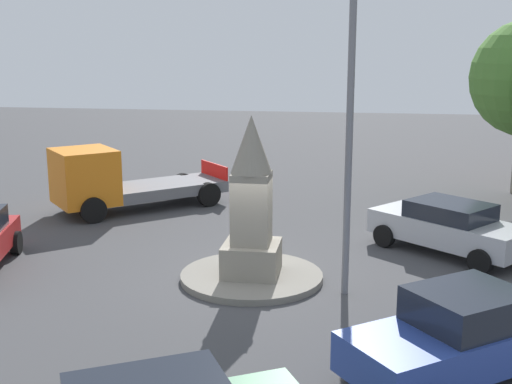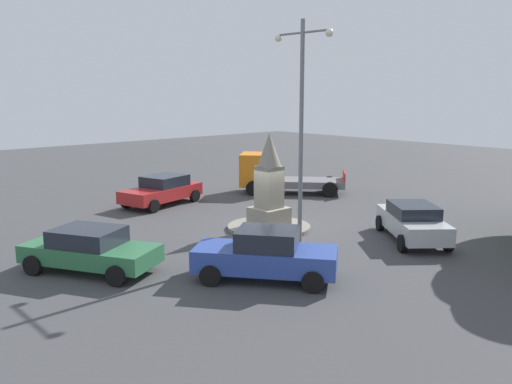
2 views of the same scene
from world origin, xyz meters
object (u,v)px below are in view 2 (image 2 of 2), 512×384
car_green_passing (90,249)px  car_red_waiting (162,190)px  car_silver_far_side (412,221)px  truck_orange_approaching (275,174)px  car_blue_parked_left (266,255)px  monument (269,185)px  streetlamp (302,113)px

car_green_passing → car_red_waiting: bearing=134.7°
car_silver_far_side → car_red_waiting: (-12.21, -3.53, 0.00)m
car_green_passing → truck_orange_approaching: (-5.69, 13.86, 0.32)m
car_red_waiting → car_blue_parked_left: 12.17m
monument → truck_orange_approaching: size_ratio=0.68×
monument → car_silver_far_side: size_ratio=0.89×
monument → car_green_passing: bearing=-89.9°
monument → car_silver_far_side: bearing=30.2°
streetlamp → car_green_passing: streetlamp is taller
streetlamp → car_silver_far_side: streetlamp is taller
monument → car_red_waiting: bearing=-175.1°
monument → car_green_passing: size_ratio=0.83×
streetlamp → car_green_passing: (-2.26, -7.38, -4.16)m
car_silver_far_side → car_red_waiting: 12.71m
streetlamp → car_red_waiting: size_ratio=1.75×
car_silver_far_side → truck_orange_approaching: (-10.66, 3.01, 0.29)m
car_silver_far_side → streetlamp: bearing=-128.1°
monument → streetlamp: size_ratio=0.47×
monument → car_silver_far_side: 5.88m
car_red_waiting → monument: bearing=4.9°
streetlamp → truck_orange_approaching: streetlamp is taller
monument → car_green_passing: monument is taller
monument → truck_orange_approaching: monument is taller
car_silver_far_side → car_green_passing: car_silver_far_side is taller
car_blue_parked_left → car_red_waiting: bearing=162.3°
car_blue_parked_left → truck_orange_approaching: truck_orange_approaching is taller
car_silver_far_side → monument: bearing=-149.8°
streetlamp → car_silver_far_side: (2.71, 3.46, -4.14)m
streetlamp → car_silver_far_side: 6.04m
truck_orange_approaching → car_green_passing: bearing=-67.7°
monument → car_silver_far_side: monument is taller
streetlamp → truck_orange_approaching: (-7.95, 6.47, -3.85)m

